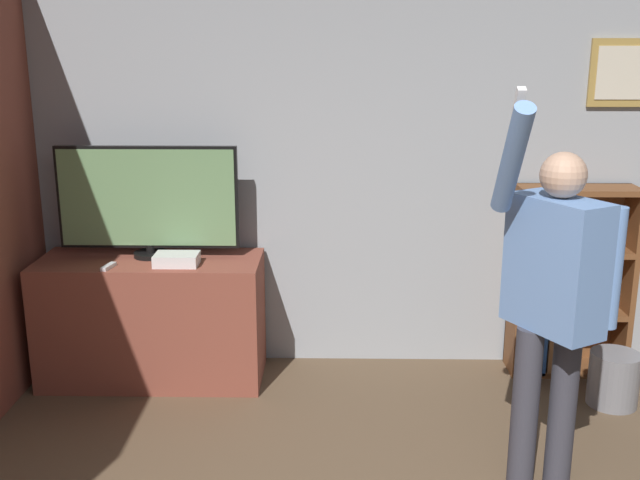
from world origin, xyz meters
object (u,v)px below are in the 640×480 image
object	(u,v)px
television	(148,200)
person	(554,292)
game_console	(177,259)
waste_bin	(614,379)
bookshelf	(559,283)

from	to	relation	value
television	person	xyz separation A→B (m)	(2.18, -1.27, -0.16)
person	game_console	bearing A→B (deg)	-148.90
person	waste_bin	size ratio (longest dim) A/B	5.93
television	person	world-z (taller)	person
game_console	waste_bin	size ratio (longest dim) A/B	0.81
waste_bin	bookshelf	bearing A→B (deg)	114.04
bookshelf	waste_bin	world-z (taller)	bookshelf
person	waste_bin	distance (m)	1.39
game_console	waste_bin	bearing A→B (deg)	-4.44
television	waste_bin	distance (m)	3.05
game_console	bookshelf	bearing A→B (deg)	6.68
game_console	person	distance (m)	2.26
television	game_console	world-z (taller)	television
game_console	waste_bin	distance (m)	2.74
bookshelf	waste_bin	xyz separation A→B (m)	(0.22, -0.49, -0.45)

